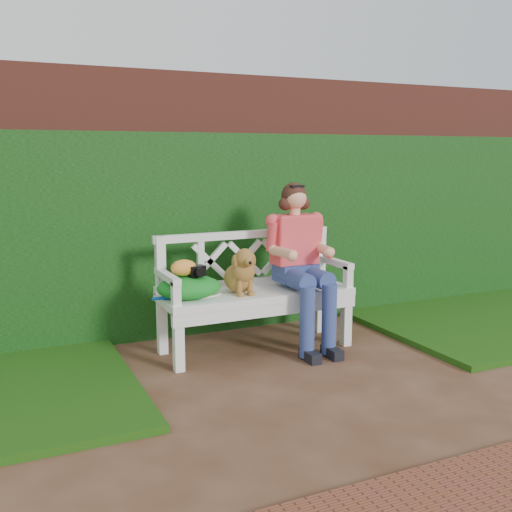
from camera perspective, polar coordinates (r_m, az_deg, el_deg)
name	(u,v)px	position (r m, az deg, el deg)	size (l,w,h in m)	color
ground	(330,394)	(3.99, 7.08, -12.92)	(60.00, 60.00, 0.00)	#4A2715
brick_wall	(221,202)	(5.40, -3.34, 5.15)	(10.00, 0.30, 2.20)	brown
ivy_hedge	(231,233)	(5.23, -2.43, 2.25)	(10.00, 0.18, 1.70)	#1F601A
grass_right	(498,315)	(6.12, 22.04, -5.24)	(2.60, 2.00, 0.05)	#133C0B
garden_bench	(256,320)	(4.73, 0.00, -6.10)	(1.58, 0.60, 0.48)	white
seated_woman	(297,270)	(4.77, 3.90, -1.31)	(0.52, 0.70, 1.23)	#DC344D
dog	(240,270)	(4.53, -1.52, -1.33)	(0.24, 0.33, 0.36)	brown
tennis_racket	(199,294)	(4.49, -5.46, -3.66)	(0.55, 0.23, 0.03)	white
green_bag	(189,287)	(4.44, -6.38, -2.93)	(0.48, 0.37, 0.16)	#1D6624
camera_item	(197,271)	(4.41, -5.69, -1.40)	(0.12, 0.09, 0.08)	black
baseball_glove	(184,268)	(4.41, -6.91, -1.12)	(0.19, 0.14, 0.12)	orange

